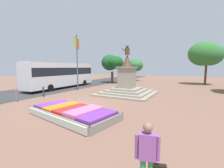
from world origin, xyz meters
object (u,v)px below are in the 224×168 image
at_px(flower_planter, 72,112).
at_px(city_bus, 62,74).
at_px(kerb_bollard_mid_b, 43,91).
at_px(banner_pole, 77,60).
at_px(statue_monument, 127,85).
at_px(pedestrian_with_handbag, 148,154).
at_px(kerb_bollard_mid_a, 16,96).

relative_size(flower_planter, city_bus, 0.52).
bearing_deg(kerb_bollard_mid_b, banner_pole, 87.73).
distance_m(statue_monument, city_bus, 10.31).
bearing_deg(statue_monument, flower_planter, -89.45).
bearing_deg(flower_planter, pedestrian_with_handbag, -31.13).
distance_m(pedestrian_with_handbag, kerb_bollard_mid_a, 13.05).
xyz_separation_m(flower_planter, kerb_bollard_mid_a, (-6.93, 0.58, 0.29)).
distance_m(statue_monument, banner_pole, 7.25).
relative_size(banner_pole, kerb_bollard_mid_b, 6.64).
bearing_deg(statue_monument, pedestrian_with_handbag, -64.91).
height_order(city_bus, kerb_bollard_mid_a, city_bus).
height_order(flower_planter, kerb_bollard_mid_b, kerb_bollard_mid_b).
bearing_deg(flower_planter, banner_pole, 129.67).
bearing_deg(flower_planter, kerb_bollard_mid_b, 155.06).
bearing_deg(kerb_bollard_mid_b, statue_monument, 38.18).
height_order(banner_pole, kerb_bollard_mid_a, banner_pole).
xyz_separation_m(banner_pole, kerb_bollard_mid_a, (-0.19, -7.55, -3.29)).
bearing_deg(city_bus, pedestrian_with_handbag, -37.76).
xyz_separation_m(pedestrian_with_handbag, kerb_bollard_mid_a, (-12.44, 3.91, -0.43)).
height_order(pedestrian_with_handbag, kerb_bollard_mid_b, pedestrian_with_handbag).
bearing_deg(kerb_bollard_mid_a, flower_planter, -4.77).
bearing_deg(banner_pole, kerb_bollard_mid_b, -92.27).
bearing_deg(kerb_bollard_mid_b, flower_planter, -24.94).
relative_size(flower_planter, banner_pole, 0.86).
relative_size(flower_planter, kerb_bollard_mid_a, 5.71).
height_order(banner_pole, city_bus, banner_pole).
relative_size(city_bus, kerb_bollard_mid_a, 10.99).
relative_size(city_bus, pedestrian_with_handbag, 6.69).
height_order(flower_planter, city_bus, city_bus).
relative_size(pedestrian_with_handbag, kerb_bollard_mid_a, 1.64).
xyz_separation_m(pedestrian_with_handbag, kerb_bollard_mid_b, (-12.44, 6.55, -0.43)).
height_order(kerb_bollard_mid_a, kerb_bollard_mid_b, kerb_bollard_mid_a).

